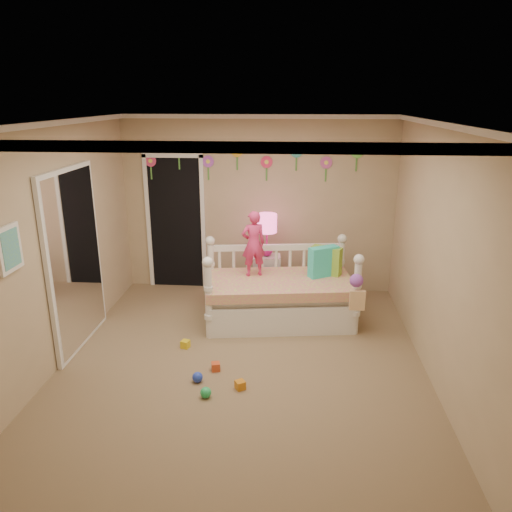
# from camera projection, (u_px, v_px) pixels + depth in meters

# --- Properties ---
(floor) EXTENTS (4.00, 4.50, 0.01)m
(floor) POSITION_uv_depth(u_px,v_px,m) (243.00, 361.00, 5.51)
(floor) COLOR #7F684C
(floor) RESTS_ON ground
(ceiling) EXTENTS (4.00, 4.50, 0.01)m
(ceiling) POSITION_uv_depth(u_px,v_px,m) (241.00, 122.00, 4.70)
(ceiling) COLOR white
(ceiling) RESTS_ON floor
(back_wall) EXTENTS (4.00, 0.01, 2.60)m
(back_wall) POSITION_uv_depth(u_px,v_px,m) (258.00, 205.00, 7.24)
(back_wall) COLOR tan
(back_wall) RESTS_ON floor
(left_wall) EXTENTS (0.01, 4.50, 2.60)m
(left_wall) POSITION_uv_depth(u_px,v_px,m) (57.00, 246.00, 5.25)
(left_wall) COLOR tan
(left_wall) RESTS_ON floor
(right_wall) EXTENTS (0.01, 4.50, 2.60)m
(right_wall) POSITION_uv_depth(u_px,v_px,m) (438.00, 255.00, 4.95)
(right_wall) COLOR tan
(right_wall) RESTS_ON floor
(crown_molding) EXTENTS (4.00, 4.50, 0.06)m
(crown_molding) POSITION_uv_depth(u_px,v_px,m) (241.00, 125.00, 4.71)
(crown_molding) COLOR white
(crown_molding) RESTS_ON ceiling
(daybed) EXTENTS (2.04, 1.28, 1.04)m
(daybed) POSITION_uv_depth(u_px,v_px,m) (279.00, 283.00, 6.37)
(daybed) COLOR white
(daybed) RESTS_ON floor
(pillow_turquoise) EXTENTS (0.41, 0.32, 0.40)m
(pillow_turquoise) POSITION_uv_depth(u_px,v_px,m) (323.00, 262.00, 6.40)
(pillow_turquoise) COLOR #28C9CB
(pillow_turquoise) RESTS_ON daybed
(pillow_lime) EXTENTS (0.42, 0.29, 0.37)m
(pillow_lime) POSITION_uv_depth(u_px,v_px,m) (326.00, 260.00, 6.48)
(pillow_lime) COLOR #87B938
(pillow_lime) RESTS_ON daybed
(child) EXTENTS (0.37, 0.30, 0.87)m
(child) POSITION_uv_depth(u_px,v_px,m) (253.00, 244.00, 6.36)
(child) COLOR #E03271
(child) RESTS_ON daybed
(nightstand) EXTENTS (0.41, 0.32, 0.65)m
(nightstand) POSITION_uv_depth(u_px,v_px,m) (267.00, 277.00, 7.13)
(nightstand) COLOR white
(nightstand) RESTS_ON floor
(table_lamp) EXTENTS (0.28, 0.28, 0.62)m
(table_lamp) POSITION_uv_depth(u_px,v_px,m) (267.00, 228.00, 6.90)
(table_lamp) COLOR #DE1D90
(table_lamp) RESTS_ON nightstand
(closet_doorway) EXTENTS (0.90, 0.04, 2.07)m
(closet_doorway) POSITION_uv_depth(u_px,v_px,m) (176.00, 222.00, 7.40)
(closet_doorway) COLOR black
(closet_doorway) RESTS_ON back_wall
(flower_decals) EXTENTS (3.40, 0.02, 0.50)m
(flower_decals) POSITION_uv_depth(u_px,v_px,m) (252.00, 162.00, 7.04)
(flower_decals) COLOR #B2668C
(flower_decals) RESTS_ON back_wall
(mirror_closet) EXTENTS (0.07, 1.30, 2.10)m
(mirror_closet) POSITION_uv_depth(u_px,v_px,m) (75.00, 260.00, 5.61)
(mirror_closet) COLOR white
(mirror_closet) RESTS_ON left_wall
(wall_picture) EXTENTS (0.05, 0.34, 0.42)m
(wall_picture) POSITION_uv_depth(u_px,v_px,m) (9.00, 249.00, 4.32)
(wall_picture) COLOR white
(wall_picture) RESTS_ON left_wall
(hanging_bag) EXTENTS (0.20, 0.16, 0.36)m
(hanging_bag) POSITION_uv_depth(u_px,v_px,m) (356.00, 293.00, 5.75)
(hanging_bag) COLOR beige
(hanging_bag) RESTS_ON daybed
(toy_scatter) EXTENTS (0.98, 1.40, 0.11)m
(toy_scatter) POSITION_uv_depth(u_px,v_px,m) (209.00, 373.00, 5.16)
(toy_scatter) COLOR #996666
(toy_scatter) RESTS_ON floor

